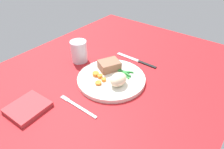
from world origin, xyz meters
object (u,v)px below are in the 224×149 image
(meat_portion, at_px, (109,65))
(fork, at_px, (78,107))
(water_glass, at_px, (79,53))
(knife, at_px, (137,61))
(napkin, at_px, (28,108))
(dinner_plate, at_px, (112,78))

(meat_portion, xyz_separation_m, fork, (-0.23, -0.04, -0.03))
(water_glass, bearing_deg, meat_portion, -86.10)
(knife, height_order, napkin, napkin)
(knife, relative_size, napkin, 1.66)
(meat_portion, height_order, fork, meat_portion)
(fork, relative_size, water_glass, 1.73)
(dinner_plate, xyz_separation_m, water_glass, (0.03, 0.21, 0.03))
(water_glass, bearing_deg, dinner_plate, -96.96)
(dinner_plate, bearing_deg, fork, -179.23)
(fork, height_order, napkin, napkin)
(meat_portion, relative_size, water_glass, 0.86)
(dinner_plate, xyz_separation_m, knife, (0.18, -0.00, -0.01))
(fork, bearing_deg, knife, 2.05)
(meat_portion, xyz_separation_m, napkin, (-0.34, 0.08, -0.03))
(knife, bearing_deg, napkin, 164.02)
(dinner_plate, distance_m, water_glass, 0.21)
(knife, bearing_deg, fork, 178.42)
(water_glass, relative_size, napkin, 0.78)
(napkin, bearing_deg, knife, -14.44)
(knife, relative_size, water_glass, 2.14)
(dinner_plate, distance_m, napkin, 0.32)
(fork, bearing_deg, napkin, 133.63)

